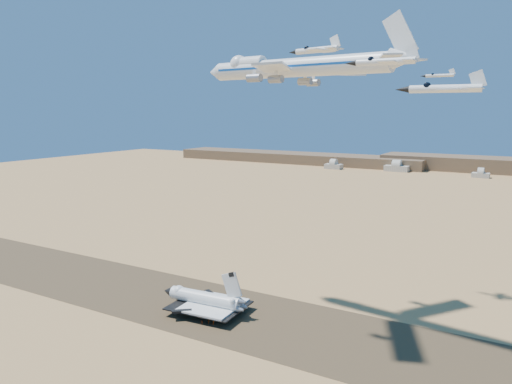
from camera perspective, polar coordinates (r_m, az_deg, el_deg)
The scene contains 14 objects.
ground at distance 201.30m, azimuth -3.83°, elevation -13.47°, with size 1200.00×1200.00×0.00m, color tan.
runway at distance 201.29m, azimuth -3.83°, elevation -13.47°, with size 600.00×50.00×0.06m, color brown.
ridgeline at distance 685.15m, azimuth 26.91°, elevation 2.47°, with size 960.00×90.00×18.00m.
hangars at distance 657.77m, azimuth 15.31°, elevation 2.67°, with size 200.50×29.50×30.00m.
shuttle at distance 199.79m, azimuth -5.90°, elevation -12.17°, with size 37.07×24.31×18.23m.
carrier_747 at distance 186.34m, azimuth 3.93°, elevation 13.99°, with size 86.14×66.09×21.39m.
crew_a at distance 189.82m, azimuth -4.88°, elevation -14.63°, with size 0.67×0.44×1.82m, color #D6450C.
crew_b at distance 190.79m, azimuth -5.40°, elevation -14.53°, with size 0.84×0.49×1.74m, color #D6450C.
crew_c at distance 190.44m, azimuth -6.19°, elevation -14.62°, with size 0.92×0.47×1.57m, color #D6450C.
chase_jet_a at distance 128.29m, azimuth 6.84°, elevation 15.83°, with size 15.44×8.81×3.90m.
chase_jet_b at distance 115.59m, azimuth 14.40°, elevation 14.26°, with size 16.49×8.73×4.11m.
chase_jet_c at distance 95.56m, azimuth 20.57°, elevation 11.02°, with size 15.42×8.15×3.84m.
chase_jet_d at distance 218.63m, azimuth 15.01°, elevation 14.09°, with size 16.09×8.59×4.00m.
chase_jet_e at distance 233.35m, azimuth 20.17°, elevation 12.39°, with size 14.56×7.73×3.63m.
Camera 1 is at (104.79, -153.06, 78.18)m, focal length 35.00 mm.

